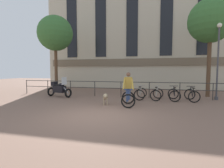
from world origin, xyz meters
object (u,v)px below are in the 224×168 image
object	(u,v)px
cyclist_with_bike	(128,91)
parked_motorcycle	(59,89)
parked_bicycle_mid_left	(157,94)
street_lamp	(218,57)
dog	(105,97)
parked_bicycle_near_lamp	(141,93)
parked_bicycle_far_end	(192,95)
parked_bicycle_mid_right	(174,95)

from	to	relation	value
cyclist_with_bike	parked_motorcycle	size ratio (longest dim) A/B	0.94
parked_bicycle_mid_left	street_lamp	distance (m)	4.26
dog	parked_bicycle_mid_left	bearing A→B (deg)	27.39
parked_motorcycle	parked_bicycle_near_lamp	size ratio (longest dim) A/B	1.57
parked_bicycle_mid_left	parked_bicycle_far_end	size ratio (longest dim) A/B	1.05
parked_bicycle_near_lamp	parked_bicycle_far_end	xyz separation A→B (m)	(2.97, -0.00, 0.00)
cyclist_with_bike	parked_motorcycle	world-z (taller)	cyclist_with_bike
parked_bicycle_mid_right	dog	bearing A→B (deg)	33.25
street_lamp	cyclist_with_bike	bearing A→B (deg)	-148.84
cyclist_with_bike	parked_bicycle_mid_right	bearing A→B (deg)	32.48
cyclist_with_bike	parked_bicycle_far_end	size ratio (longest dim) A/B	1.49
parked_bicycle_mid_right	street_lamp	world-z (taller)	street_lamp
parked_bicycle_near_lamp	parked_bicycle_mid_right	bearing A→B (deg)	-176.46
parked_bicycle_near_lamp	street_lamp	size ratio (longest dim) A/B	0.25
parked_bicycle_near_lamp	parked_bicycle_mid_right	xyz separation A→B (m)	(1.98, -0.00, 0.00)
parked_bicycle_mid_right	parked_bicycle_far_end	distance (m)	0.99
parked_bicycle_far_end	parked_bicycle_mid_left	bearing A→B (deg)	-2.43
parked_bicycle_mid_right	cyclist_with_bike	bearing A→B (deg)	41.64
parked_bicycle_mid_left	parked_bicycle_mid_right	distance (m)	0.99
parked_bicycle_mid_left	dog	bearing A→B (deg)	49.94
dog	parked_bicycle_mid_left	xyz separation A→B (m)	(2.60, 2.31, -0.07)
parked_bicycle_near_lamp	street_lamp	world-z (taller)	street_lamp
parked_bicycle_mid_left	parked_motorcycle	bearing A→B (deg)	11.48
parked_bicycle_mid_right	parked_motorcycle	bearing A→B (deg)	3.23
dog	street_lamp	size ratio (longest dim) A/B	0.19
parked_motorcycle	street_lamp	distance (m)	10.23
parked_bicycle_near_lamp	parked_bicycle_far_end	bearing A→B (deg)	-176.46
street_lamp	parked_motorcycle	bearing A→B (deg)	-172.94
parked_motorcycle	parked_bicycle_far_end	world-z (taller)	parked_motorcycle
cyclist_with_bike	parked_motorcycle	distance (m)	5.29
parked_bicycle_mid_right	street_lamp	bearing A→B (deg)	-160.40
parked_bicycle_near_lamp	cyclist_with_bike	bearing A→B (deg)	81.45
parked_bicycle_near_lamp	street_lamp	bearing A→B (deg)	-165.45
cyclist_with_bike	dog	bearing A→B (deg)	-179.69
parked_bicycle_near_lamp	street_lamp	distance (m)	5.11
dog	parked_bicycle_mid_right	xyz separation A→B (m)	(3.59, 2.31, -0.07)
cyclist_with_bike	parked_bicycle_far_end	distance (m)	4.05
cyclist_with_bike	parked_bicycle_near_lamp	world-z (taller)	cyclist_with_bike
cyclist_with_bike	street_lamp	xyz separation A→B (m)	(4.97, 3.01, 1.81)
cyclist_with_bike	parked_motorcycle	bearing A→B (deg)	151.75
dog	parked_motorcycle	bearing A→B (deg)	138.71
dog	parked_bicycle_near_lamp	distance (m)	2.82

